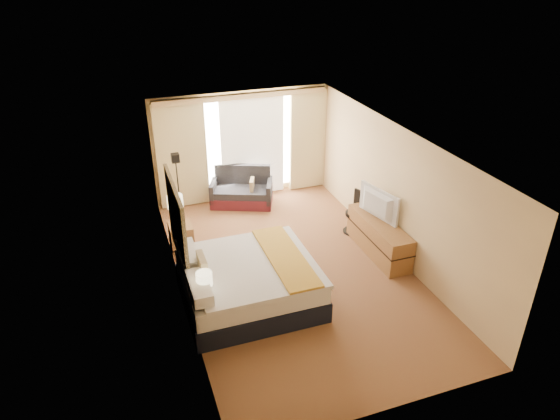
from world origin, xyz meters
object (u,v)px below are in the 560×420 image
object	(u,v)px
nightstand_right	(181,237)
desk_chair	(356,214)
lamp_left	(204,279)
nightstand_left	(207,312)
television	(375,204)
floor_lamp	(177,177)
media_dresser	(379,237)
lamp_right	(175,202)
bed	(248,282)
loveseat	(242,192)

from	to	relation	value
nightstand_right	desk_chair	xyz separation A→B (m)	(3.67, -0.52, 0.14)
lamp_left	nightstand_left	bearing A→B (deg)	80.79
nightstand_left	television	size ratio (longest dim) A/B	0.52
nightstand_right	lamp_left	world-z (taller)	lamp_left
floor_lamp	desk_chair	bearing A→B (deg)	-21.25
media_dresser	television	size ratio (longest dim) A/B	1.71
nightstand_left	desk_chair	size ratio (longest dim) A/B	0.59
media_dresser	television	distance (m)	0.68
nightstand_left	media_dresser	xyz separation A→B (m)	(3.70, 1.05, 0.07)
desk_chair	media_dresser	bearing A→B (deg)	-108.00
lamp_right	television	xyz separation A→B (m)	(3.70, -1.28, -0.05)
floor_lamp	lamp_left	size ratio (longest dim) A/B	3.28
nightstand_right	bed	size ratio (longest dim) A/B	0.25
floor_lamp	lamp_left	distance (m)	3.43
desk_chair	lamp_left	xyz separation A→B (m)	(-3.68, -2.05, 0.55)
nightstand_left	lamp_left	distance (m)	0.69
nightstand_left	bed	xyz separation A→B (m)	(0.81, 0.40, 0.12)
loveseat	desk_chair	distance (m)	2.87
lamp_left	lamp_right	xyz separation A→B (m)	(-0.04, 2.59, 0.09)
lamp_right	television	distance (m)	3.91
lamp_left	loveseat	bearing A→B (deg)	67.41
nightstand_left	lamp_right	world-z (taller)	lamp_right
bed	loveseat	distance (m)	3.80
floor_lamp	lamp_right	bearing A→B (deg)	-102.80
lamp_left	television	bearing A→B (deg)	19.62
media_dresser	floor_lamp	world-z (taller)	floor_lamp
nightstand_left	bed	world-z (taller)	bed
television	loveseat	bearing A→B (deg)	20.94
media_dresser	bed	world-z (taller)	bed
media_dresser	lamp_right	xyz separation A→B (m)	(-3.75, 1.47, 0.71)
nightstand_right	television	distance (m)	3.93
floor_lamp	desk_chair	xyz separation A→B (m)	(3.53, -1.37, -0.82)
nightstand_left	lamp_left	size ratio (longest dim) A/B	1.03
nightstand_right	loveseat	world-z (taller)	loveseat
bed	desk_chair	bearing A→B (deg)	28.91
loveseat	desk_chair	xyz separation A→B (m)	(1.95, -2.11, 0.12)
bed	television	distance (m)	3.02
desk_chair	lamp_right	distance (m)	3.81
nightstand_right	bed	distance (m)	2.25
nightstand_right	floor_lamp	bearing A→B (deg)	80.58
lamp_left	television	size ratio (longest dim) A/B	0.50
lamp_right	lamp_left	bearing A→B (deg)	-89.19
nightstand_right	media_dresser	size ratio (longest dim) A/B	0.31
nightstand_right	desk_chair	bearing A→B (deg)	-8.09
bed	lamp_right	bearing A→B (deg)	111.97
bed	loveseat	size ratio (longest dim) A/B	1.38
television	media_dresser	bearing A→B (deg)	-178.34
floor_lamp	lamp_left	world-z (taller)	floor_lamp
nightstand_left	nightstand_right	xyz separation A→B (m)	(0.00, 2.50, 0.00)
bed	loveseat	xyz separation A→B (m)	(0.91, 3.69, -0.10)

